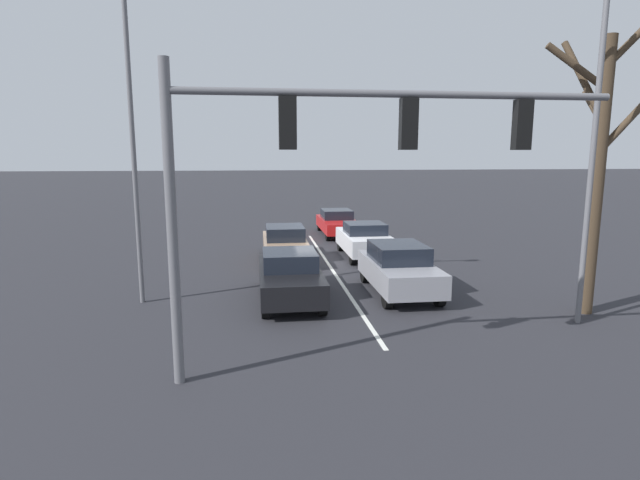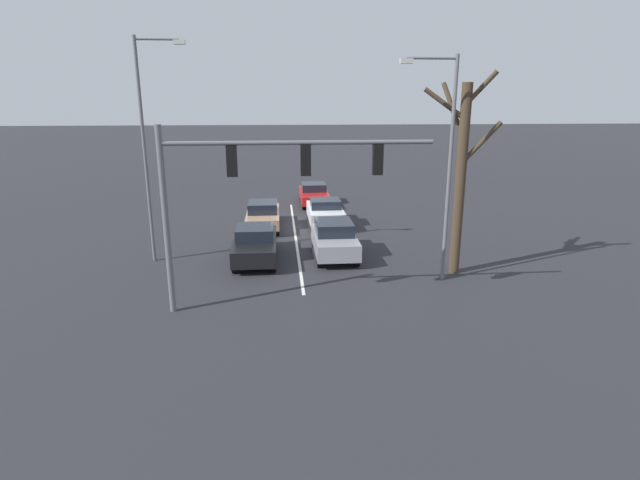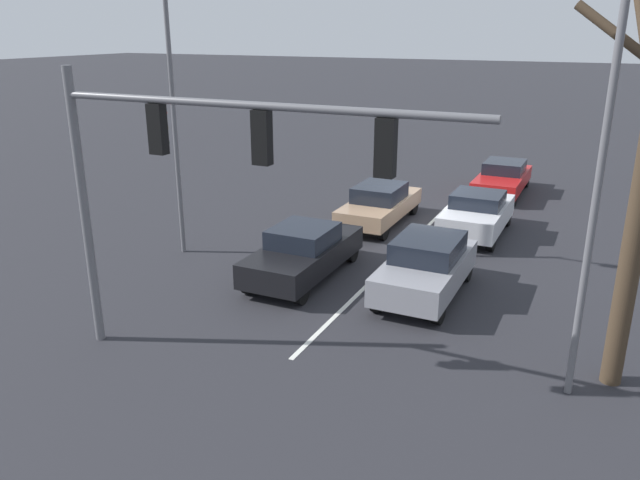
# 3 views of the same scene
# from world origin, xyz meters

# --- Properties ---
(ground_plane) EXTENTS (240.00, 240.00, 0.00)m
(ground_plane) POSITION_xyz_m (0.00, 0.00, 0.00)
(ground_plane) COLOR #28282D
(lane_stripe_left_divider) EXTENTS (0.12, 16.00, 0.01)m
(lane_stripe_left_divider) POSITION_xyz_m (0.00, 2.00, 0.01)
(lane_stripe_left_divider) COLOR silver
(lane_stripe_left_divider) RESTS_ON ground_plane
(car_gray_leftlane_front) EXTENTS (1.80, 4.10, 1.56)m
(car_gray_leftlane_front) POSITION_xyz_m (-1.60, 5.44, 0.80)
(car_gray_leftlane_front) COLOR gray
(car_gray_leftlane_front) RESTS_ON ground_plane
(car_black_midlane_front) EXTENTS (1.79, 4.47, 1.48)m
(car_black_midlane_front) POSITION_xyz_m (1.86, 5.68, 0.74)
(car_black_midlane_front) COLOR black
(car_black_midlane_front) RESTS_ON ground_plane
(car_silver_leftlane_second) EXTENTS (1.83, 4.07, 1.48)m
(car_silver_leftlane_second) POSITION_xyz_m (-1.73, -0.21, 0.76)
(car_silver_leftlane_second) COLOR silver
(car_silver_leftlane_second) RESTS_ON ground_plane
(car_tan_midlane_second) EXTENTS (1.73, 4.51, 1.44)m
(car_tan_midlane_second) POSITION_xyz_m (1.67, 0.02, 0.74)
(car_tan_midlane_second) COLOR tan
(car_tan_midlane_second) RESTS_ON ground_plane
(car_red_leftlane_third) EXTENTS (1.78, 4.56, 1.36)m
(car_red_leftlane_third) POSITION_xyz_m (-1.54, -6.24, 0.69)
(car_red_leftlane_third) COLOR red
(car_red_leftlane_third) RESTS_ON ground_plane
(traffic_signal_gantry) EXTENTS (8.51, 0.37, 6.00)m
(traffic_signal_gantry) POSITION_xyz_m (1.56, 10.98, 4.35)
(traffic_signal_gantry) COLOR slate
(traffic_signal_gantry) RESTS_ON ground_plane
(street_lamp_right_shoulder) EXTENTS (1.99, 0.24, 9.12)m
(street_lamp_right_shoulder) POSITION_xyz_m (6.03, 5.44, 5.20)
(street_lamp_right_shoulder) COLOR slate
(street_lamp_right_shoulder) RESTS_ON ground_plane
(street_lamp_left_shoulder) EXTENTS (2.08, 0.24, 8.23)m
(street_lamp_left_shoulder) POSITION_xyz_m (-5.21, 8.79, 4.75)
(street_lamp_left_shoulder) COLOR slate
(street_lamp_left_shoulder) RESTS_ON ground_plane
(bare_tree_near) EXTENTS (3.03, 2.00, 7.75)m
(bare_tree_near) POSITION_xyz_m (-6.17, 7.96, 4.17)
(bare_tree_near) COLOR #423323
(bare_tree_near) RESTS_ON ground_plane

